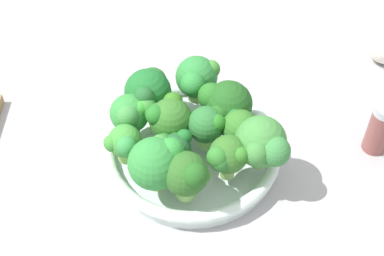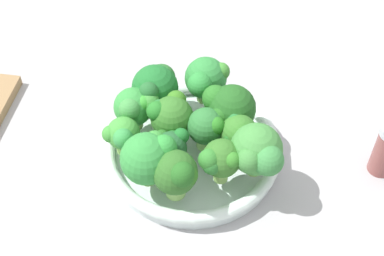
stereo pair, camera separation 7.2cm
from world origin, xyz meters
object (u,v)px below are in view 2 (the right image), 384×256
(broccoli_floret_0, at_px, (156,87))
(broccoli_floret_9, at_px, (220,160))
(broccoli_floret_6, at_px, (135,107))
(broccoli_floret_8, at_px, (176,173))
(broccoli_floret_4, at_px, (171,146))
(bowl, at_px, (192,150))
(broccoli_floret_12, at_px, (207,127))
(broccoli_floret_5, at_px, (257,152))
(broccoli_floret_11, at_px, (238,133))
(broccoli_floret_10, at_px, (149,157))
(broccoli_floret_3, at_px, (122,135))
(broccoli_floret_2, at_px, (206,79))
(broccoli_floret_7, at_px, (170,116))
(broccoli_floret_1, at_px, (229,108))

(broccoli_floret_0, bearing_deg, broccoli_floret_9, 42.61)
(broccoli_floret_6, bearing_deg, broccoli_floret_8, 36.30)
(broccoli_floret_4, bearing_deg, bowl, 150.38)
(broccoli_floret_9, distance_m, broccoli_floret_12, 0.06)
(broccoli_floret_5, relative_size, broccoli_floret_9, 1.18)
(broccoli_floret_11, bearing_deg, broccoli_floret_10, -57.27)
(broccoli_floret_12, bearing_deg, broccoli_floret_3, -74.54)
(broccoli_floret_10, bearing_deg, broccoli_floret_3, -131.24)
(broccoli_floret_2, xyz_separation_m, broccoli_floret_7, (0.07, -0.04, -0.00))
(broccoli_floret_4, bearing_deg, broccoli_floret_6, -131.68)
(broccoli_floret_3, bearing_deg, broccoli_floret_5, 87.04)
(broccoli_floret_2, bearing_deg, broccoli_floret_8, -3.09)
(bowl, xyz_separation_m, broccoli_floret_11, (0.00, 0.06, 0.05))
(bowl, bearing_deg, broccoli_floret_3, -70.75)
(broccoli_floret_0, height_order, broccoli_floret_8, same)
(broccoli_floret_9, bearing_deg, broccoli_floret_0, -137.39)
(broccoli_floret_11, distance_m, broccoli_floret_12, 0.04)
(broccoli_floret_6, bearing_deg, broccoli_floret_1, 97.49)
(broccoli_floret_2, bearing_deg, broccoli_floret_12, 10.39)
(bowl, distance_m, broccoli_floret_6, 0.10)
(broccoli_floret_6, height_order, broccoli_floret_9, broccoli_floret_9)
(broccoli_floret_11, height_order, broccoli_floret_12, broccoli_floret_12)
(broccoli_floret_9, bearing_deg, broccoli_floret_1, 179.93)
(broccoli_floret_5, xyz_separation_m, broccoli_floret_10, (0.03, -0.13, -0.00))
(broccoli_floret_3, xyz_separation_m, broccoli_floret_9, (0.03, 0.13, 0.01))
(broccoli_floret_2, bearing_deg, broccoli_floret_5, 34.24)
(broccoli_floret_9, height_order, broccoli_floret_12, broccoli_floret_9)
(broccoli_floret_1, distance_m, broccoli_floret_11, 0.04)
(bowl, distance_m, broccoli_floret_4, 0.06)
(broccoli_floret_2, height_order, broccoli_floret_5, broccoli_floret_5)
(broccoli_floret_0, height_order, broccoli_floret_9, broccoli_floret_0)
(broccoli_floret_1, height_order, broccoli_floret_6, broccoli_floret_1)
(broccoli_floret_2, xyz_separation_m, broccoli_floret_8, (0.17, -0.01, 0.00))
(broccoli_floret_11, bearing_deg, broccoli_floret_9, -17.01)
(broccoli_floret_6, bearing_deg, bowl, 78.24)
(broccoli_floret_1, xyz_separation_m, broccoli_floret_6, (0.02, -0.12, -0.00))
(broccoli_floret_4, xyz_separation_m, broccoli_floret_10, (0.03, -0.02, 0.01))
(broccoli_floret_3, bearing_deg, broccoli_floret_7, 125.05)
(broccoli_floret_6, relative_size, broccoli_floret_11, 1.02)
(broccoli_floret_8, distance_m, broccoli_floret_10, 0.04)
(broccoli_floret_3, bearing_deg, broccoli_floret_8, 55.57)
(bowl, bearing_deg, broccoli_floret_9, 38.42)
(broccoli_floret_2, bearing_deg, broccoli_floret_7, -25.31)
(broccoli_floret_12, bearing_deg, broccoli_floret_7, -100.57)
(broccoli_floret_5, relative_size, broccoli_floret_10, 1.02)
(broccoli_floret_2, height_order, broccoli_floret_11, broccoli_floret_2)
(broccoli_floret_2, height_order, broccoli_floret_6, broccoli_floret_2)
(broccoli_floret_9, xyz_separation_m, broccoli_floret_12, (-0.05, -0.02, -0.00))
(bowl, xyz_separation_m, broccoli_floret_0, (-0.06, -0.06, 0.05))
(broccoli_floret_8, bearing_deg, broccoli_floret_12, 163.90)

